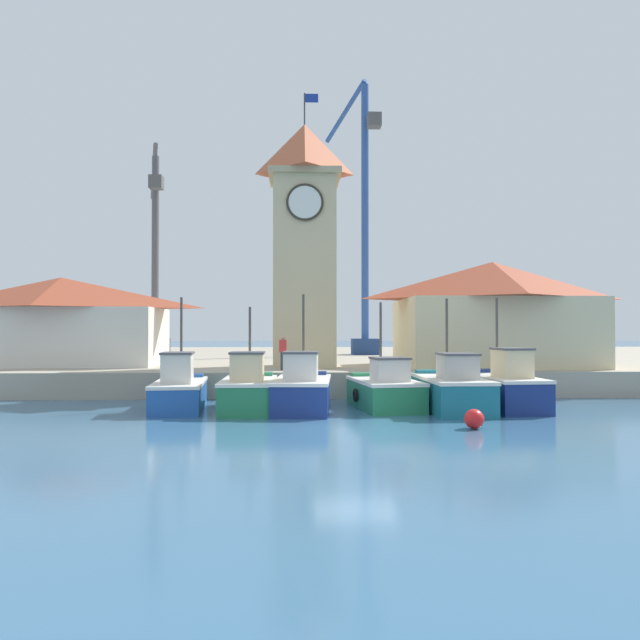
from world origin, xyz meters
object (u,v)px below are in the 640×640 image
at_px(fishing_boat_far_left, 179,390).
at_px(warehouse_left, 61,320).
at_px(fishing_boat_center, 452,390).
at_px(port_crane_far, 364,248).
at_px(fishing_boat_left_outer, 249,391).
at_px(fishing_boat_left_inner, 302,390).
at_px(fishing_boat_mid_right, 504,388).
at_px(port_crane_near, 155,278).
at_px(warehouse_right, 493,313).
at_px(clock_tower, 305,238).
at_px(fishing_boat_mid_left, 385,390).
at_px(mooring_buoy, 474,419).
at_px(dock_worker_near_tower, 283,352).

height_order(fishing_boat_far_left, warehouse_left, warehouse_left).
bearing_deg(fishing_boat_center, port_crane_far, 91.79).
distance_m(fishing_boat_left_outer, fishing_boat_left_inner, 2.01).
relative_size(fishing_boat_mid_right, port_crane_near, 0.30).
xyz_separation_m(fishing_boat_far_left, fishing_boat_left_inner, (4.70, -0.63, 0.05)).
relative_size(fishing_boat_center, warehouse_right, 0.52).
bearing_deg(fishing_boat_center, clock_tower, 122.79).
relative_size(fishing_boat_mid_left, fishing_boat_mid_right, 0.92).
distance_m(warehouse_right, port_crane_near, 27.42).
relative_size(clock_tower, warehouse_right, 1.44).
bearing_deg(fishing_boat_mid_left, fishing_boat_center, -16.98).
xyz_separation_m(warehouse_left, mooring_buoy, (17.86, -14.22, -3.23)).
distance_m(fishing_boat_left_outer, port_crane_near, 27.88).
bearing_deg(fishing_boat_left_inner, warehouse_right, 40.51).
bearing_deg(fishing_boat_mid_right, mooring_buoy, -117.82).
distance_m(warehouse_left, port_crane_far, 22.97).
distance_m(fishing_boat_mid_left, warehouse_left, 18.50).
bearing_deg(fishing_boat_mid_left, fishing_boat_far_left, 179.89).
height_order(fishing_boat_center, port_crane_near, port_crane_near).
height_order(fishing_boat_far_left, port_crane_near, port_crane_near).
distance_m(warehouse_right, mooring_buoy, 14.22).
height_order(fishing_boat_left_outer, fishing_boat_center, fishing_boat_center).
bearing_deg(port_crane_near, fishing_boat_center, -56.62).
relative_size(fishing_boat_left_outer, mooring_buoy, 7.28).
bearing_deg(dock_worker_near_tower, port_crane_far, 72.40).
height_order(warehouse_right, dock_worker_near_tower, warehouse_right).
bearing_deg(fishing_boat_left_outer, fishing_boat_left_inner, -0.98).
xyz_separation_m(fishing_boat_mid_left, dock_worker_near_tower, (-4.05, 4.81, 1.31)).
relative_size(fishing_boat_left_inner, fishing_boat_mid_left, 1.03).
xyz_separation_m(fishing_boat_left_inner, clock_tower, (0.17, 8.33, 6.96)).
bearing_deg(fishing_boat_mid_right, port_crane_near, 127.12).
height_order(fishing_boat_left_outer, dock_worker_near_tower, fishing_boat_left_outer).
xyz_separation_m(fishing_boat_mid_right, port_crane_near, (-19.07, 25.20, 6.25)).
distance_m(fishing_boat_far_left, fishing_boat_left_outer, 2.75).
xyz_separation_m(fishing_boat_mid_right, port_crane_far, (-2.89, 23.17, 8.39)).
relative_size(port_crane_far, dock_worker_near_tower, 12.96).
relative_size(fishing_boat_far_left, fishing_boat_left_outer, 1.13).
bearing_deg(fishing_boat_mid_left, fishing_boat_left_outer, -173.65).
relative_size(fishing_boat_mid_left, fishing_boat_center, 0.91).
xyz_separation_m(fishing_boat_center, dock_worker_near_tower, (-6.48, 5.55, 1.23)).
xyz_separation_m(clock_tower, dock_worker_near_tower, (-1.03, -2.90, -5.73)).
distance_m(fishing_boat_mid_left, dock_worker_near_tower, 6.43).
bearing_deg(fishing_boat_center, fishing_boat_mid_right, 12.69).
bearing_deg(mooring_buoy, warehouse_left, 141.48).
distance_m(clock_tower, port_crane_near, 20.71).
bearing_deg(warehouse_left, fishing_boat_left_inner, -37.75).
bearing_deg(warehouse_left, fishing_boat_far_left, -49.09).
distance_m(port_crane_near, dock_worker_near_tower, 23.23).
bearing_deg(port_crane_far, fishing_boat_mid_left, -94.21).
relative_size(fishing_boat_left_outer, port_crane_near, 0.27).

